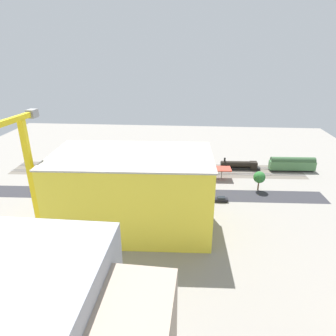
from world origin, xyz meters
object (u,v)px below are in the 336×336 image
Objects in this scene: parked_car_4 at (131,196)px; parked_car_0 at (221,199)px; tower_crane at (25,171)px; street_tree_0 at (144,173)px; locomotive at (240,165)px; passenger_coach at (292,164)px; box_truck_1 at (93,193)px; construction_building at (133,192)px; parked_car_1 at (198,199)px; box_truck_0 at (137,191)px; traffic_light at (200,177)px; street_tree_3 at (202,179)px; platform_canopy_near at (142,167)px; freight_coach_far at (71,163)px; parked_car_3 at (152,197)px; street_tree_1 at (179,173)px; street_tree_4 at (259,177)px; street_tree_2 at (60,170)px; parked_car_2 at (175,198)px.

parked_car_0 is at bearing 179.24° from parked_car_4.
tower_crane reaches higher than street_tree_0.
locomotive is 82.95m from tower_crane.
passenger_coach is 79.90m from box_truck_1.
parked_car_1 is at bearing -139.85° from construction_building.
box_truck_0 reaches higher than parked_car_1.
traffic_light reaches higher than parked_car_1.
street_tree_3 is (37.65, 21.27, 1.34)m from passenger_coach.
platform_canopy_near is 49.94m from tower_crane.
freight_coach_far is at bearing -37.37° from parked_car_4.
box_truck_1 is at bearing 28.74° from locomotive.
parked_car_3 is (54.39, 29.08, -2.34)m from passenger_coach.
parked_car_4 is at bearing -0.74° from parked_car_1.
traffic_light is at bearing -163.48° from box_truck_0.
street_tree_0 reaches higher than locomotive.
parked_car_3 reaches higher than parked_car_1.
street_tree_0 is 0.94× the size of street_tree_1.
freight_coach_far is 74.26m from street_tree_4.
parked_car_0 is 0.52× the size of street_tree_1.
box_truck_1 is 1.05× the size of street_tree_2.
traffic_light reaches higher than platform_canopy_near.
passenger_coach is 91.38m from street_tree_2.
parked_car_4 is at bearing 163.13° from street_tree_2.
parked_car_1 is 35.25m from box_truck_1.
passenger_coach is 98.98m from tower_crane.
box_truck_1 is 1.26× the size of street_tree_4.
street_tree_3 is at bearing -143.52° from tower_crane.
parked_car_0 is at bearing 34.46° from street_tree_4.
street_tree_3 reaches higher than parked_car_4.
traffic_light is at bearing 178.04° from street_tree_0.
parked_car_1 is 26.42m from construction_building.
parked_car_4 is (61.62, 28.62, -2.39)m from passenger_coach.
street_tree_3 is (6.25, -7.74, 3.70)m from parked_car_0.
street_tree_3 is at bearing 164.38° from freight_coach_far.
parked_car_2 is (15.12, -0.02, -0.04)m from parked_car_0.
construction_building reaches higher than parked_car_4.
passenger_coach is 3.91× the size of parked_car_4.
street_tree_1 is (-11.54, -25.60, -4.83)m from construction_building.
street_tree_0 is at bearing -67.14° from parked_car_3.
platform_canopy_near is 41.04m from locomotive.
construction_building is (36.46, 45.30, 8.82)m from locomotive.
platform_canopy_near is 9.53× the size of traffic_light.
street_tree_0 is (-16.01, -9.53, 3.65)m from box_truck_1.
tower_crane is 4.83× the size of street_tree_3.
street_tree_2 reaches higher than parked_car_3.
tower_crane is 3.69× the size of box_truck_1.
construction_building is 20.70m from box_truck_0.
street_tree_1 is (-35.74, -33.99, -13.83)m from tower_crane.
street_tree_2 reaches higher than traffic_light.
street_tree_3 is (-1.43, -7.63, 3.76)m from parked_car_1.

